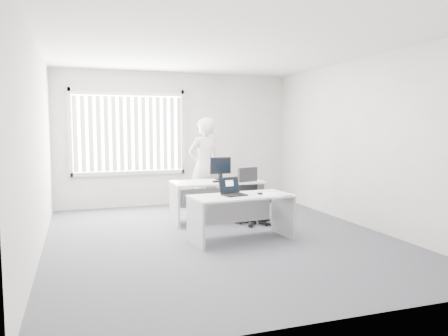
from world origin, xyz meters
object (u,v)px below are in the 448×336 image
object	(u,v)px
office_chair	(253,207)
person	(204,165)
desk_far	(217,192)
laptop	(234,187)
desk_near	(241,208)
monitor	(220,168)

from	to	relation	value
office_chair	person	bearing A→B (deg)	95.14
desk_far	laptop	bearing A→B (deg)	-96.96
desk_near	laptop	world-z (taller)	laptop
monitor	laptop	bearing A→B (deg)	-103.80
person	laptop	size ratio (longest dim) A/B	5.54
desk_far	person	xyz separation A→B (m)	(0.01, 0.84, 0.40)
desk_far	person	bearing A→B (deg)	89.69
desk_near	monitor	distance (m)	1.61
desk_near	desk_far	world-z (taller)	desk_far
laptop	person	bearing A→B (deg)	73.14
desk_far	laptop	xyz separation A→B (m)	(-0.17, -1.34, 0.29)
office_chair	monitor	world-z (taller)	monitor
desk_near	laptop	xyz separation A→B (m)	(-0.11, -0.01, 0.32)
desk_far	monitor	size ratio (longest dim) A/B	3.91
desk_near	desk_far	xyz separation A→B (m)	(0.05, 1.32, 0.03)
person	laptop	world-z (taller)	person
laptop	desk_far	bearing A→B (deg)	70.59
laptop	monitor	bearing A→B (deg)	66.95
desk_near	office_chair	bearing A→B (deg)	53.02
desk_near	desk_far	size ratio (longest dim) A/B	0.98
monitor	office_chair	bearing A→B (deg)	-59.41
desk_far	office_chair	distance (m)	0.68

